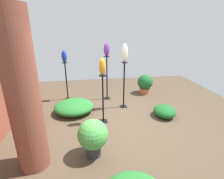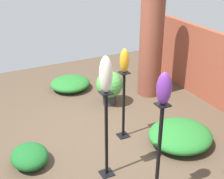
# 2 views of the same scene
# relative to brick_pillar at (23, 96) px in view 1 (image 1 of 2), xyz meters

# --- Properties ---
(ground_plane) EXTENTS (8.00, 8.00, 0.00)m
(ground_plane) POSITION_rel_brick_pillar_xyz_m (1.19, -1.75, -1.34)
(ground_plane) COLOR #4C3D2D
(brick_pillar) EXTENTS (0.51, 0.51, 2.67)m
(brick_pillar) POSITION_rel_brick_pillar_xyz_m (0.00, 0.00, 0.00)
(brick_pillar) COLOR brown
(brick_pillar) RESTS_ON ground
(pedestal_cobalt) EXTENTS (0.20, 0.20, 1.27)m
(pedestal_cobalt) POSITION_rel_brick_pillar_xyz_m (2.97, -0.34, -0.75)
(pedestal_cobalt) COLOR black
(pedestal_cobalt) RESTS_ON ground
(pedestal_violet) EXTENTS (0.20, 0.20, 1.46)m
(pedestal_violet) POSITION_rel_brick_pillar_xyz_m (2.82, -1.68, -0.66)
(pedestal_violet) COLOR black
(pedestal_violet) RESTS_ON ground
(pedestal_amber) EXTENTS (0.20, 0.20, 1.26)m
(pedestal_amber) POSITION_rel_brick_pillar_xyz_m (1.31, -1.38, -0.76)
(pedestal_amber) COLOR black
(pedestal_amber) RESTS_ON ground
(pedestal_ivory) EXTENTS (0.20, 0.20, 1.40)m
(pedestal_ivory) POSITION_rel_brick_pillar_xyz_m (2.10, -2.10, -0.69)
(pedestal_ivory) COLOR black
(pedestal_ivory) RESTS_ON ground
(art_vase_cobalt) EXTENTS (0.16, 0.16, 0.38)m
(art_vase_cobalt) POSITION_rel_brick_pillar_xyz_m (2.97, -0.34, 0.13)
(art_vase_cobalt) COLOR #192D9E
(art_vase_cobalt) RESTS_ON pedestal_cobalt
(art_vase_violet) EXTENTS (0.19, 0.18, 0.42)m
(art_vase_violet) POSITION_rel_brick_pillar_xyz_m (2.82, -1.68, 0.33)
(art_vase_violet) COLOR #6B2D8C
(art_vase_violet) RESTS_ON pedestal_violet
(art_vase_amber) EXTENTS (0.15, 0.16, 0.41)m
(art_vase_amber) POSITION_rel_brick_pillar_xyz_m (1.31, -1.38, 0.13)
(art_vase_amber) COLOR orange
(art_vase_amber) RESTS_ON pedestal_amber
(art_vase_ivory) EXTENTS (0.18, 0.18, 0.52)m
(art_vase_ivory) POSITION_rel_brick_pillar_xyz_m (2.10, -2.10, 0.32)
(art_vase_ivory) COLOR beige
(art_vase_ivory) RESTS_ON pedestal_ivory
(potted_plant_back_center) EXTENTS (0.55, 0.55, 0.70)m
(potted_plant_back_center) POSITION_rel_brick_pillar_xyz_m (3.14, -3.13, -0.96)
(potted_plant_back_center) COLOR #B25B38
(potted_plant_back_center) RESTS_ON ground
(potted_plant_mid_right) EXTENTS (0.58, 0.58, 0.76)m
(potted_plant_mid_right) POSITION_rel_brick_pillar_xyz_m (0.08, -1.06, -0.90)
(potted_plant_mid_right) COLOR #2D2D33
(potted_plant_mid_right) RESTS_ON ground
(foliage_bed_east) EXTENTS (1.07, 1.13, 0.35)m
(foliage_bed_east) POSITION_rel_brick_pillar_xyz_m (1.97, -0.61, -1.16)
(foliage_bed_east) COLOR #236B28
(foliage_bed_east) RESTS_ON ground
(foliage_bed_center) EXTENTS (0.68, 0.59, 0.30)m
(foliage_bed_center) POSITION_rel_brick_pillar_xyz_m (1.34, -3.09, -1.19)
(foliage_bed_center) COLOR #195923
(foliage_bed_center) RESTS_ON ground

